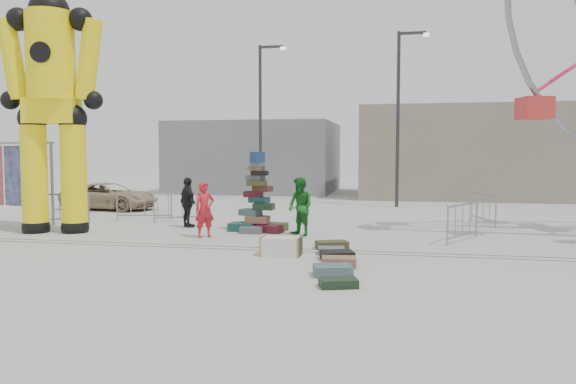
% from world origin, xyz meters
% --- Properties ---
extents(ground, '(90.00, 90.00, 0.00)m').
position_xyz_m(ground, '(0.00, 0.00, 0.00)').
color(ground, '#9E9E99').
rests_on(ground, ground).
extents(track_line_near, '(40.00, 0.04, 0.01)m').
position_xyz_m(track_line_near, '(0.00, 0.60, 0.00)').
color(track_line_near, '#47443F').
rests_on(track_line_near, ground).
extents(track_line_far, '(40.00, 0.04, 0.01)m').
position_xyz_m(track_line_far, '(0.00, 1.00, 0.00)').
color(track_line_far, '#47443F').
rests_on(track_line_far, ground).
extents(building_right, '(12.00, 8.00, 5.00)m').
position_xyz_m(building_right, '(7.00, 20.00, 2.50)').
color(building_right, gray).
rests_on(building_right, ground).
extents(building_left, '(10.00, 8.00, 4.40)m').
position_xyz_m(building_left, '(-6.00, 22.00, 2.20)').
color(building_left, gray).
rests_on(building_left, ground).
extents(lamp_post_right, '(1.41, 0.25, 8.00)m').
position_xyz_m(lamp_post_right, '(3.09, 13.00, 4.48)').
color(lamp_post_right, '#2D2D30').
rests_on(lamp_post_right, ground).
extents(lamp_post_left, '(1.41, 0.25, 8.00)m').
position_xyz_m(lamp_post_left, '(-3.91, 15.00, 4.48)').
color(lamp_post_left, '#2D2D30').
rests_on(lamp_post_left, ground).
extents(suitcase_tower, '(1.86, 1.57, 2.55)m').
position_xyz_m(suitcase_tower, '(-1.35, 4.05, 0.71)').
color(suitcase_tower, '#1A4E4A').
rests_on(suitcase_tower, ground).
extents(crash_test_dummy, '(3.33, 1.46, 8.33)m').
position_xyz_m(crash_test_dummy, '(-7.54, 2.47, 4.39)').
color(crash_test_dummy, black).
rests_on(crash_test_dummy, ground).
extents(banner_scaffold, '(4.05, 1.35, 2.89)m').
position_xyz_m(banner_scaffold, '(-10.54, 4.00, 2.17)').
color(banner_scaffold, gray).
rests_on(banner_scaffold, ground).
extents(steamer_trunk, '(0.98, 0.57, 0.45)m').
position_xyz_m(steamer_trunk, '(0.28, 0.00, 0.23)').
color(steamer_trunk, silver).
rests_on(steamer_trunk, ground).
extents(row_case_0, '(0.94, 0.74, 0.20)m').
position_xyz_m(row_case_0, '(1.38, 1.24, 0.10)').
color(row_case_0, '#3E3E1F').
rests_on(row_case_0, ground).
extents(row_case_1, '(0.71, 0.60, 0.17)m').
position_xyz_m(row_case_1, '(1.47, 0.44, 0.09)').
color(row_case_1, '#5B5F63').
rests_on(row_case_1, ground).
extents(row_case_2, '(0.89, 0.77, 0.21)m').
position_xyz_m(row_case_2, '(1.69, -0.27, 0.10)').
color(row_case_2, black).
rests_on(row_case_2, ground).
extents(row_case_3, '(0.81, 0.58, 0.22)m').
position_xyz_m(row_case_3, '(1.82, -1.08, 0.11)').
color(row_case_3, '#906149').
rests_on(row_case_3, ground).
extents(row_case_4, '(0.89, 0.73, 0.22)m').
position_xyz_m(row_case_4, '(1.79, -1.99, 0.11)').
color(row_case_4, '#496468').
rests_on(row_case_4, ground).
extents(row_case_5, '(0.81, 0.64, 0.17)m').
position_xyz_m(row_case_5, '(2.01, -2.95, 0.08)').
color(row_case_5, black).
rests_on(row_case_5, ground).
extents(barricade_dummy_a, '(1.95, 0.65, 1.10)m').
position_xyz_m(barricade_dummy_a, '(-8.63, 4.37, 0.55)').
color(barricade_dummy_a, gray).
rests_on(barricade_dummy_a, ground).
extents(barricade_dummy_b, '(1.97, 0.57, 1.10)m').
position_xyz_m(barricade_dummy_b, '(-6.22, 6.02, 0.55)').
color(barricade_dummy_b, gray).
rests_on(barricade_dummy_b, ground).
extents(barricade_dummy_c, '(1.91, 0.79, 1.10)m').
position_xyz_m(barricade_dummy_c, '(-4.60, 5.75, 0.55)').
color(barricade_dummy_c, gray).
rests_on(barricade_dummy_c, ground).
extents(barricade_wheel_front, '(1.06, 1.80, 1.10)m').
position_xyz_m(barricade_wheel_front, '(4.89, 3.20, 0.55)').
color(barricade_wheel_front, gray).
rests_on(barricade_wheel_front, ground).
extents(barricade_wheel_back, '(0.63, 1.95, 1.10)m').
position_xyz_m(barricade_wheel_back, '(6.03, 7.37, 0.55)').
color(barricade_wheel_back, gray).
rests_on(barricade_wheel_back, ground).
extents(pedestrian_red, '(0.72, 0.69, 1.66)m').
position_xyz_m(pedestrian_red, '(-2.56, 2.43, 0.83)').
color(pedestrian_red, red).
rests_on(pedestrian_red, ground).
extents(pedestrian_green, '(1.09, 1.07, 1.77)m').
position_xyz_m(pedestrian_green, '(0.17, 3.34, 0.89)').
color(pedestrian_green, '#18601A').
rests_on(pedestrian_green, ground).
extents(pedestrian_black, '(1.00, 0.98, 1.69)m').
position_xyz_m(pedestrian_black, '(-3.88, 4.46, 0.85)').
color(pedestrian_black, black).
rests_on(pedestrian_black, ground).
extents(parked_suv, '(4.38, 2.30, 1.17)m').
position_xyz_m(parked_suv, '(-9.44, 9.30, 0.59)').
color(parked_suv, tan).
rests_on(parked_suv, ground).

